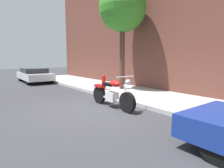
% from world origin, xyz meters
% --- Properties ---
extents(ground_plane, '(60.00, 60.00, 0.00)m').
position_xyz_m(ground_plane, '(0.00, 0.00, 0.00)').
color(ground_plane, '#38383D').
extents(sidewalk, '(23.79, 2.98, 0.14)m').
position_xyz_m(sidewalk, '(0.00, 2.87, 0.07)').
color(sidewalk, '#AFAFAF').
rests_on(sidewalk, ground).
extents(motorcycle, '(2.28, 0.70, 1.16)m').
position_xyz_m(motorcycle, '(0.20, 0.62, 0.47)').
color(motorcycle, black).
rests_on(motorcycle, ground).
extents(parked_car_white, '(4.08, 1.80, 1.03)m').
position_xyz_m(parked_car_white, '(-8.96, 0.49, 0.55)').
color(parked_car_white, black).
rests_on(parked_car_white, ground).
extents(street_tree, '(2.37, 2.37, 5.41)m').
position_xyz_m(street_tree, '(-2.08, 3.04, 4.18)').
color(street_tree, '#503329').
rests_on(street_tree, ground).
extents(fire_hydrant, '(0.20, 0.20, 0.91)m').
position_xyz_m(fire_hydrant, '(-2.39, 2.08, 0.46)').
color(fire_hydrant, red).
rests_on(fire_hydrant, ground).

